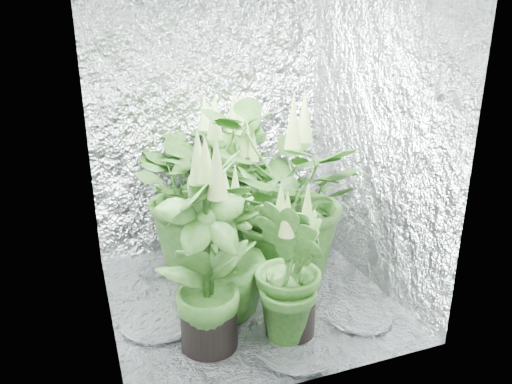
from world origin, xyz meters
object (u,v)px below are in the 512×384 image
at_px(plant_a, 200,188).
at_px(plant_b, 240,201).
at_px(plant_e, 289,197).
at_px(plant_g, 291,272).
at_px(plant_d, 227,251).
at_px(circulation_fan, 309,233).
at_px(plant_f, 207,255).
at_px(plant_c, 229,183).

relative_size(plant_a, plant_b, 1.18).
height_order(plant_e, plant_g, plant_e).
xyz_separation_m(plant_a, plant_e, (0.45, -0.41, 0.02)).
distance_m(plant_a, plant_g, 1.03).
xyz_separation_m(plant_d, circulation_fan, (0.76, 0.53, -0.24)).
relative_size(plant_e, plant_f, 1.16).
relative_size(plant_c, plant_d, 1.26).
height_order(plant_b, plant_e, plant_e).
xyz_separation_m(plant_b, circulation_fan, (0.50, -0.03, -0.30)).
distance_m(plant_a, plant_c, 0.27).
height_order(plant_b, circulation_fan, plant_b).
relative_size(plant_a, plant_e, 0.89).
bearing_deg(plant_c, plant_g, -91.43).
height_order(plant_f, plant_g, plant_f).
relative_size(plant_d, plant_g, 1.01).
xyz_separation_m(plant_a, plant_f, (-0.20, -0.90, -0.03)).
bearing_deg(circulation_fan, plant_a, 168.23).
xyz_separation_m(plant_b, plant_d, (-0.27, -0.55, -0.06)).
xyz_separation_m(plant_a, plant_g, (0.21, -0.99, -0.15)).
height_order(plant_f, circulation_fan, plant_f).
relative_size(plant_d, circulation_fan, 2.36).
bearing_deg(plant_b, circulation_fan, -3.09).
bearing_deg(plant_a, plant_b, -24.01).
distance_m(plant_a, circulation_fan, 0.84).
bearing_deg(circulation_fan, plant_e, -137.08).
relative_size(plant_f, plant_g, 1.29).
height_order(plant_a, plant_c, plant_a).
bearing_deg(plant_d, plant_a, 87.79).
distance_m(plant_f, circulation_fan, 1.26).
bearing_deg(circulation_fan, plant_d, -146.81).
relative_size(plant_c, circulation_fan, 2.97).
relative_size(plant_a, plant_f, 1.04).
relative_size(plant_a, circulation_fan, 3.13).
bearing_deg(plant_b, plant_d, -115.87).
distance_m(plant_d, plant_f, 0.31).
bearing_deg(plant_g, plant_d, 125.22).
bearing_deg(plant_d, plant_b, 64.13).
bearing_deg(plant_e, plant_b, 124.34).
height_order(plant_b, plant_c, plant_c).
distance_m(plant_b, plant_g, 0.89).
height_order(plant_c, plant_f, plant_f).
xyz_separation_m(plant_a, plant_b, (0.24, -0.11, -0.09)).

